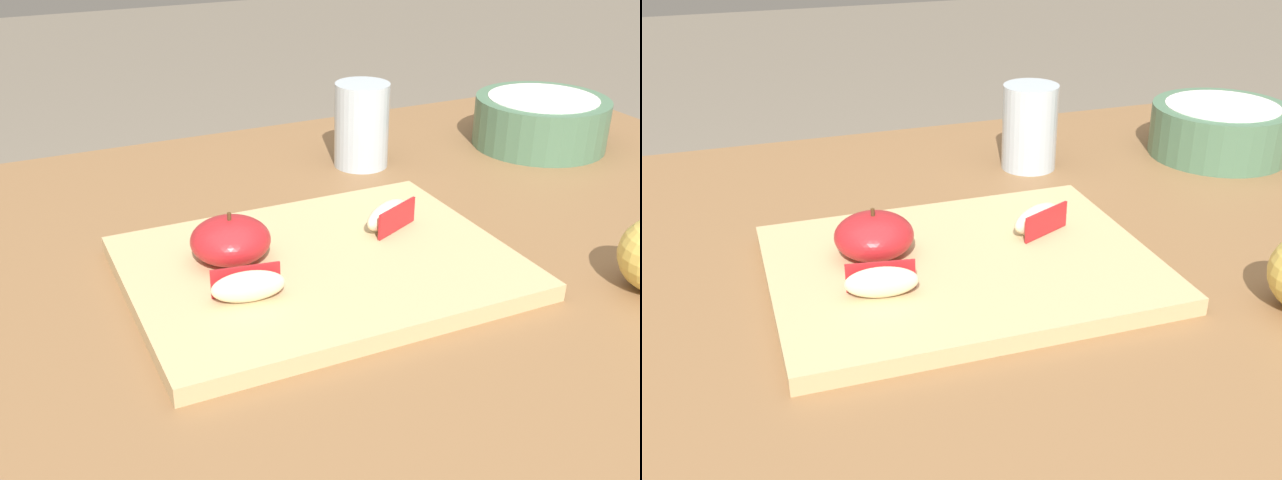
{
  "view_description": "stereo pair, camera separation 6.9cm",
  "coord_description": "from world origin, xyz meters",
  "views": [
    {
      "loc": [
        -0.24,
        -0.56,
        1.09
      ],
      "look_at": [
        0.02,
        0.0,
        0.78
      ],
      "focal_mm": 42.64,
      "sensor_mm": 36.0,
      "label": 1
    },
    {
      "loc": [
        -0.18,
        -0.59,
        1.09
      ],
      "look_at": [
        0.02,
        0.0,
        0.78
      ],
      "focal_mm": 42.64,
      "sensor_mm": 36.0,
      "label": 2
    }
  ],
  "objects": [
    {
      "name": "dining_table",
      "position": [
        0.0,
        0.0,
        0.64
      ],
      "size": [
        1.31,
        0.87,
        0.74
      ],
      "color": "brown",
      "rests_on": "ground_plane"
    },
    {
      "name": "cutting_board",
      "position": [
        0.02,
        0.0,
        0.75
      ],
      "size": [
        0.35,
        0.26,
        0.02
      ],
      "color": "tan",
      "rests_on": "dining_table"
    },
    {
      "name": "apple_half_skin_up",
      "position": [
        -0.06,
        0.03,
        0.78
      ],
      "size": [
        0.07,
        0.07,
        0.05
      ],
      "color": "#B21E23",
      "rests_on": "cutting_board"
    },
    {
      "name": "apple_wedge_front",
      "position": [
        0.11,
        0.03,
        0.77
      ],
      "size": [
        0.07,
        0.05,
        0.03
      ],
      "color": "beige",
      "rests_on": "cutting_board"
    },
    {
      "name": "apple_wedge_middle",
      "position": [
        -0.07,
        -0.04,
        0.77
      ],
      "size": [
        0.07,
        0.03,
        0.03
      ],
      "color": "beige",
      "rests_on": "cutting_board"
    },
    {
      "name": "ceramic_fruit_bowl",
      "position": [
        0.44,
        0.21,
        0.78
      ],
      "size": [
        0.18,
        0.18,
        0.07
      ],
      "color": "#4C7556",
      "rests_on": "dining_table"
    },
    {
      "name": "drinking_glass_water",
      "position": [
        0.19,
        0.24,
        0.79
      ],
      "size": [
        0.07,
        0.07,
        0.1
      ],
      "color": "silver",
      "rests_on": "dining_table"
    }
  ]
}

